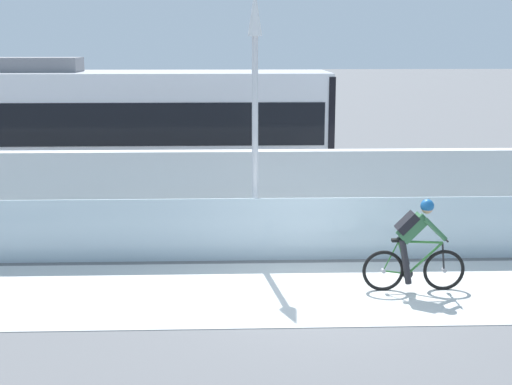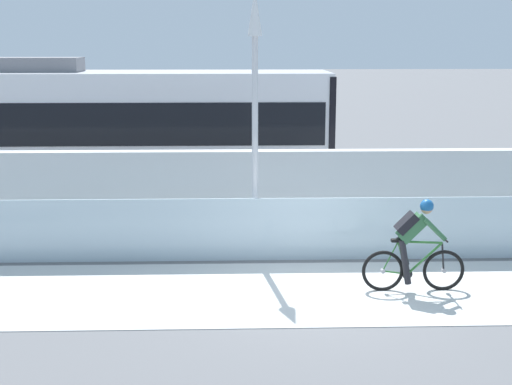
% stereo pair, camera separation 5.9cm
% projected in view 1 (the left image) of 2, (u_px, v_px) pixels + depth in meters
% --- Properties ---
extents(ground_plane, '(200.00, 200.00, 0.00)m').
position_uv_depth(ground_plane, '(321.00, 292.00, 12.31)').
color(ground_plane, slate).
extents(bike_path_deck, '(32.00, 3.20, 0.01)m').
position_uv_depth(bike_path_deck, '(321.00, 291.00, 12.30)').
color(bike_path_deck, silver).
rests_on(bike_path_deck, ground).
extents(glass_parapet, '(32.00, 0.05, 1.24)m').
position_uv_depth(glass_parapet, '(310.00, 229.00, 13.99)').
color(glass_parapet, silver).
rests_on(glass_parapet, ground).
extents(concrete_barrier_wall, '(32.00, 0.36, 1.90)m').
position_uv_depth(concrete_barrier_wall, '(301.00, 193.00, 15.68)').
color(concrete_barrier_wall, silver).
rests_on(concrete_barrier_wall, ground).
extents(tram_rail_near, '(32.00, 0.08, 0.01)m').
position_uv_depth(tram_rail_near, '(291.00, 209.00, 18.30)').
color(tram_rail_near, '#595654').
rests_on(tram_rail_near, ground).
extents(tram_rail_far, '(32.00, 0.08, 0.01)m').
position_uv_depth(tram_rail_far, '(287.00, 197.00, 19.70)').
color(tram_rail_far, '#595654').
rests_on(tram_rail_far, ground).
extents(tram, '(11.06, 2.54, 3.81)m').
position_uv_depth(tram, '(113.00, 133.00, 18.45)').
color(tram, silver).
rests_on(tram, ground).
extents(cyclist_on_bike, '(1.77, 0.58, 1.61)m').
position_uv_depth(cyclist_on_bike, '(414.00, 246.00, 12.19)').
color(cyclist_on_bike, black).
rests_on(cyclist_on_bike, ground).
extents(lamp_post_antenna, '(0.28, 0.28, 5.20)m').
position_uv_depth(lamp_post_antenna, '(255.00, 90.00, 13.69)').
color(lamp_post_antenna, gray).
rests_on(lamp_post_antenna, ground).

